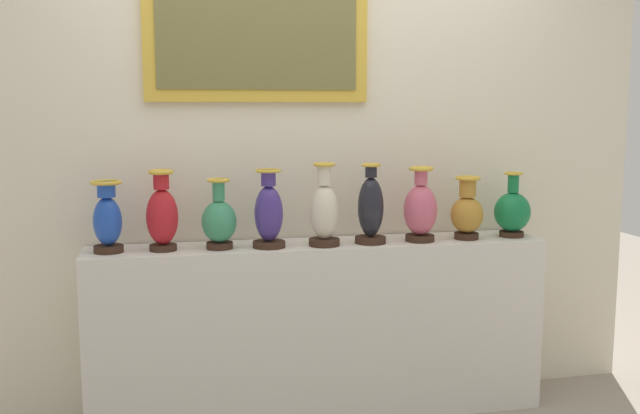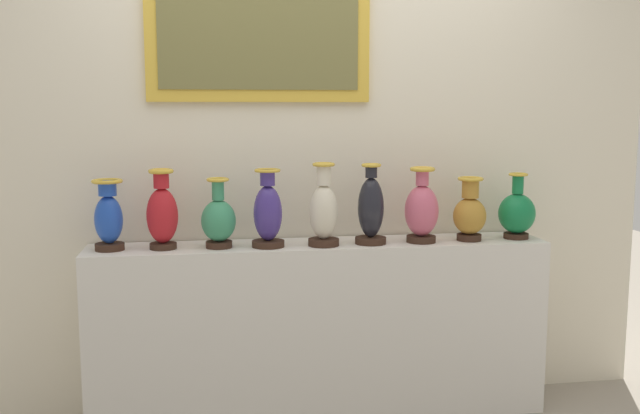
{
  "view_description": "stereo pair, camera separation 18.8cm",
  "coord_description": "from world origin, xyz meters",
  "px_view_note": "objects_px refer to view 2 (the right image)",
  "views": [
    {
      "loc": [
        -0.73,
        -3.38,
        1.54
      ],
      "look_at": [
        0.0,
        0.0,
        1.06
      ],
      "focal_mm": 40.24,
      "sensor_mm": 36.0,
      "label": 1
    },
    {
      "loc": [
        -0.54,
        -3.41,
        1.54
      ],
      "look_at": [
        0.0,
        0.0,
        1.06
      ],
      "focal_mm": 40.24,
      "sensor_mm": 36.0,
      "label": 2
    }
  ],
  "objects_px": {
    "vase_onyx": "(371,209)",
    "vase_ochre": "(470,213)",
    "vase_sapphire": "(109,217)",
    "vase_rose": "(422,210)",
    "vase_emerald": "(517,213)",
    "vase_ivory": "(324,212)",
    "vase_crimson": "(162,214)",
    "vase_jade": "(219,220)",
    "vase_indigo": "(268,213)"
  },
  "relations": [
    {
      "from": "vase_jade",
      "to": "vase_onyx",
      "type": "bearing_deg",
      "value": -1.27
    },
    {
      "from": "vase_sapphire",
      "to": "vase_crimson",
      "type": "height_order",
      "value": "vase_crimson"
    },
    {
      "from": "vase_ivory",
      "to": "vase_emerald",
      "type": "height_order",
      "value": "vase_ivory"
    },
    {
      "from": "vase_indigo",
      "to": "vase_emerald",
      "type": "xyz_separation_m",
      "value": [
        1.26,
        0.02,
        -0.03
      ]
    },
    {
      "from": "vase_sapphire",
      "to": "vase_rose",
      "type": "distance_m",
      "value": 1.5
    },
    {
      "from": "vase_crimson",
      "to": "vase_indigo",
      "type": "xyz_separation_m",
      "value": [
        0.49,
        -0.03,
        -0.01
      ]
    },
    {
      "from": "vase_indigo",
      "to": "vase_onyx",
      "type": "height_order",
      "value": "vase_onyx"
    },
    {
      "from": "vase_jade",
      "to": "vase_ivory",
      "type": "distance_m",
      "value": 0.5
    },
    {
      "from": "vase_rose",
      "to": "vase_ivory",
      "type": "bearing_deg",
      "value": -178.56
    },
    {
      "from": "vase_sapphire",
      "to": "vase_ivory",
      "type": "distance_m",
      "value": 1.01
    },
    {
      "from": "vase_emerald",
      "to": "vase_indigo",
      "type": "bearing_deg",
      "value": -179.05
    },
    {
      "from": "vase_onyx",
      "to": "vase_rose",
      "type": "xyz_separation_m",
      "value": [
        0.26,
        -0.0,
        -0.01
      ]
    },
    {
      "from": "vase_ivory",
      "to": "vase_emerald",
      "type": "relative_size",
      "value": 1.2
    },
    {
      "from": "vase_ivory",
      "to": "vase_rose",
      "type": "relative_size",
      "value": 1.07
    },
    {
      "from": "vase_crimson",
      "to": "vase_rose",
      "type": "bearing_deg",
      "value": -1.36
    },
    {
      "from": "vase_crimson",
      "to": "vase_sapphire",
      "type": "bearing_deg",
      "value": 178.48
    },
    {
      "from": "vase_sapphire",
      "to": "vase_crimson",
      "type": "relative_size",
      "value": 0.88
    },
    {
      "from": "vase_sapphire",
      "to": "vase_ivory",
      "type": "bearing_deg",
      "value": -2.76
    },
    {
      "from": "vase_indigo",
      "to": "vase_emerald",
      "type": "relative_size",
      "value": 1.12
    },
    {
      "from": "vase_sapphire",
      "to": "vase_indigo",
      "type": "xyz_separation_m",
      "value": [
        0.74,
        -0.04,
        0.01
      ]
    },
    {
      "from": "vase_ivory",
      "to": "vase_crimson",
      "type": "bearing_deg",
      "value": 176.84
    },
    {
      "from": "vase_indigo",
      "to": "vase_ochre",
      "type": "xyz_separation_m",
      "value": [
        1.01,
        0.01,
        -0.02
      ]
    },
    {
      "from": "vase_crimson",
      "to": "vase_jade",
      "type": "distance_m",
      "value": 0.26
    },
    {
      "from": "vase_jade",
      "to": "vase_indigo",
      "type": "xyz_separation_m",
      "value": [
        0.23,
        -0.02,
        0.03
      ]
    },
    {
      "from": "vase_ivory",
      "to": "vase_rose",
      "type": "xyz_separation_m",
      "value": [
        0.49,
        0.01,
        -0.01
      ]
    },
    {
      "from": "vase_jade",
      "to": "vase_onyx",
      "type": "xyz_separation_m",
      "value": [
        0.73,
        -0.02,
        0.04
      ]
    },
    {
      "from": "vase_ivory",
      "to": "vase_sapphire",
      "type": "bearing_deg",
      "value": 177.24
    },
    {
      "from": "vase_sapphire",
      "to": "vase_ochre",
      "type": "height_order",
      "value": "vase_sapphire"
    },
    {
      "from": "vase_rose",
      "to": "vase_ochre",
      "type": "xyz_separation_m",
      "value": [
        0.25,
        0.01,
        -0.02
      ]
    },
    {
      "from": "vase_indigo",
      "to": "vase_crimson",
      "type": "bearing_deg",
      "value": 176.6
    },
    {
      "from": "vase_crimson",
      "to": "vase_ivory",
      "type": "bearing_deg",
      "value": -3.16
    },
    {
      "from": "vase_jade",
      "to": "vase_rose",
      "type": "height_order",
      "value": "vase_rose"
    },
    {
      "from": "vase_jade",
      "to": "vase_indigo",
      "type": "relative_size",
      "value": 0.89
    },
    {
      "from": "vase_sapphire",
      "to": "vase_rose",
      "type": "bearing_deg",
      "value": -1.38
    },
    {
      "from": "vase_jade",
      "to": "vase_ivory",
      "type": "relative_size",
      "value": 0.83
    },
    {
      "from": "vase_jade",
      "to": "vase_ivory",
      "type": "xyz_separation_m",
      "value": [
        0.5,
        -0.03,
        0.03
      ]
    },
    {
      "from": "vase_indigo",
      "to": "vase_onyx",
      "type": "xyz_separation_m",
      "value": [
        0.5,
        0.0,
        0.01
      ]
    },
    {
      "from": "vase_emerald",
      "to": "vase_rose",
      "type": "bearing_deg",
      "value": -177.6
    },
    {
      "from": "vase_jade",
      "to": "vase_onyx",
      "type": "distance_m",
      "value": 0.74
    },
    {
      "from": "vase_crimson",
      "to": "vase_emerald",
      "type": "height_order",
      "value": "vase_crimson"
    },
    {
      "from": "vase_jade",
      "to": "vase_rose",
      "type": "xyz_separation_m",
      "value": [
        0.99,
        -0.02,
        0.03
      ]
    },
    {
      "from": "vase_rose",
      "to": "vase_indigo",
      "type": "bearing_deg",
      "value": 179.97
    },
    {
      "from": "vase_sapphire",
      "to": "vase_onyx",
      "type": "xyz_separation_m",
      "value": [
        1.24,
        -0.04,
        0.01
      ]
    },
    {
      "from": "vase_sapphire",
      "to": "vase_emerald",
      "type": "height_order",
      "value": "vase_emerald"
    },
    {
      "from": "vase_emerald",
      "to": "vase_onyx",
      "type": "bearing_deg",
      "value": -178.46
    },
    {
      "from": "vase_jade",
      "to": "vase_ochre",
      "type": "bearing_deg",
      "value": -0.51
    },
    {
      "from": "vase_crimson",
      "to": "vase_ochre",
      "type": "distance_m",
      "value": 1.5
    },
    {
      "from": "vase_rose",
      "to": "vase_emerald",
      "type": "xyz_separation_m",
      "value": [
        0.51,
        0.02,
        -0.03
      ]
    },
    {
      "from": "vase_sapphire",
      "to": "vase_ochre",
      "type": "xyz_separation_m",
      "value": [
        1.75,
        -0.03,
        -0.02
      ]
    },
    {
      "from": "vase_onyx",
      "to": "vase_ochre",
      "type": "relative_size",
      "value": 1.23
    }
  ]
}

